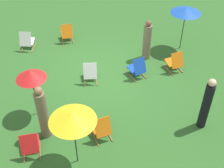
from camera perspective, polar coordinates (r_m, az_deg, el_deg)
name	(u,v)px	position (r m, az deg, el deg)	size (l,w,h in m)	color
ground_plane	(105,74)	(11.56, -1.37, 1.84)	(40.00, 40.00, 0.00)	#2D6026
deckchair_0	(175,62)	(11.81, 11.71, 4.08)	(0.59, 0.83, 0.83)	olive
deckchair_1	(67,33)	(13.47, -8.47, 9.41)	(0.49, 0.76, 0.83)	olive
deckchair_2	(90,73)	(11.07, -4.10, 2.15)	(0.59, 0.83, 0.83)	olive
deckchair_3	(27,41)	(13.28, -15.70, 7.78)	(0.68, 0.87, 0.83)	olive
deckchair_4	(137,68)	(11.29, 4.77, 2.97)	(0.67, 0.86, 0.83)	olive
deckchair_5	(101,128)	(9.09, -2.04, -8.25)	(0.60, 0.83, 0.83)	olive
deckchair_11	(30,144)	(9.00, -15.13, -10.88)	(0.49, 0.77, 0.83)	olive
umbrella_0	(72,117)	(7.50, -7.47, -6.11)	(1.21, 1.21, 1.94)	black
umbrella_1	(186,11)	(12.48, 13.75, 13.26)	(1.20, 1.20, 1.85)	black
umbrella_2	(31,74)	(9.26, -15.06, 1.74)	(0.92, 0.92, 1.77)	black
person_0	(206,105)	(9.43, 17.29, -3.70)	(0.36, 0.36, 1.86)	black
person_1	(147,41)	(12.08, 6.60, 8.03)	(0.45, 0.45, 1.68)	#72664C
person_2	(43,114)	(8.98, -12.86, -5.44)	(0.32, 0.32, 1.89)	#72664C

